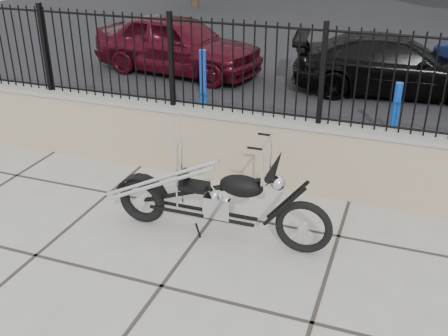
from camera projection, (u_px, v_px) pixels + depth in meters
ground_plane at (161, 286)px, 5.16m from camera, size 90.00×90.00×0.00m
parking_lot at (346, 37)px, 15.73m from camera, size 30.00×30.00×0.00m
retaining_wall at (242, 147)px, 7.07m from camera, size 14.00×0.36×0.96m
iron_fence at (243, 68)px, 6.60m from camera, size 14.00×0.08×1.20m
chopper_motorcycle at (214, 179)px, 5.68m from camera, size 2.40×0.45×1.44m
car_red at (178, 44)px, 11.88m from camera, size 4.09×2.10×1.33m
car_black at (394, 65)px, 10.54m from camera, size 4.23×2.20×1.17m
bollard_a at (203, 79)px, 9.82m from camera, size 0.16×0.16×1.08m
bollard_b at (395, 113)px, 8.22m from camera, size 0.14×0.14×0.99m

